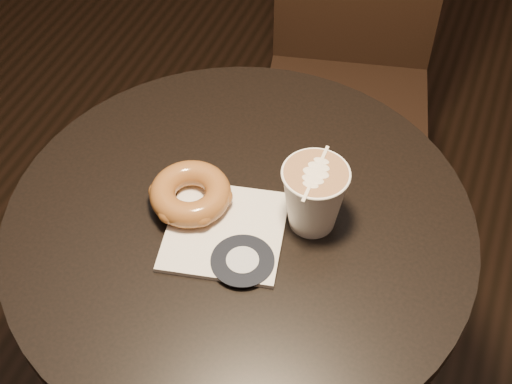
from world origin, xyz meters
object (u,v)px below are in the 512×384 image
Objects in this scene: doughnut at (190,193)px; latte_cup at (314,198)px; cafe_table at (241,292)px; pastry_bag at (225,231)px; chair at (351,50)px.

latte_cup is (0.18, 0.04, 0.03)m from doughnut.
latte_cup reaches higher than cafe_table.
doughnut is (-0.07, 0.03, 0.02)m from pastry_bag.
doughnut is at bearing 144.66° from pastry_bag.
pastry_bag is at bearing -148.99° from latte_cup.
doughnut is 1.13× the size of latte_cup.
cafe_table is 0.27m from latte_cup.
chair is at bearing 85.04° from doughnut.
doughnut is 0.18m from latte_cup.
chair reaches higher than cafe_table.
cafe_table is 7.02× the size of latte_cup.
latte_cup reaches higher than doughnut.
pastry_bag reaches higher than cafe_table.
cafe_table is at bearing 1.36° from doughnut.
chair reaches higher than latte_cup.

